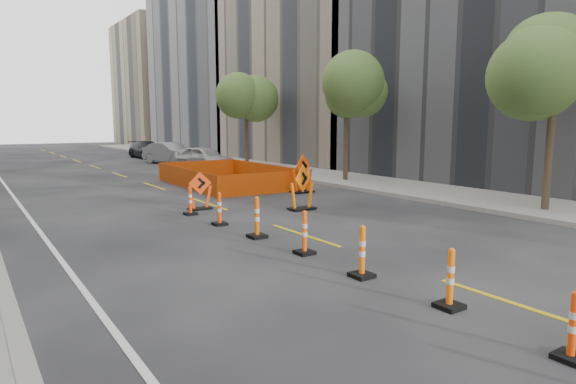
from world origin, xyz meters
TOP-DOWN VIEW (x-y plane):
  - ground_plane at (0.00, 0.00)m, footprint 140.00×140.00m
  - sidewalk_right at (9.00, 12.00)m, footprint 4.00×90.00m
  - bld_right_c at (17.00, 23.80)m, footprint 12.00×16.00m
  - bld_right_d at (17.00, 40.20)m, footprint 12.00×18.00m
  - bld_right_e at (17.00, 58.60)m, footprint 12.00×14.00m
  - tree_r_a at (8.40, 2.00)m, footprint 2.80×2.80m
  - tree_r_b at (8.40, 12.00)m, footprint 2.80×2.80m
  - tree_r_c at (8.40, 22.00)m, footprint 2.80×2.80m
  - channelizer_1 at (-1.22, -3.42)m, footprint 0.36×0.36m
  - channelizer_2 at (-1.05, -1.45)m, footprint 0.40×0.40m
  - channelizer_3 at (-1.14, 0.52)m, footprint 0.41×0.41m
  - channelizer_4 at (-1.08, 2.49)m, footprint 0.40×0.40m
  - channelizer_5 at (-1.18, 4.46)m, footprint 0.43×0.43m
  - channelizer_6 at (-1.29, 6.43)m, footprint 0.38×0.38m
  - channelizer_7 at (-1.37, 8.40)m, footprint 0.38×0.38m
  - chevron_sign_left at (-0.71, 9.11)m, footprint 0.96×0.67m
  - chevron_sign_center at (2.17, 7.09)m, footprint 1.20×0.97m
  - chevron_sign_right at (4.56, 10.36)m, footprint 1.23×0.94m
  - safety_fence at (3.12, 14.54)m, footprint 4.50×7.42m
  - parked_car_near at (5.46, 22.38)m, footprint 3.11×4.73m
  - parked_car_mid at (5.16, 27.52)m, footprint 3.00×4.95m
  - parked_car_far at (5.53, 33.88)m, footprint 2.17×4.97m

SIDE VIEW (x-z plane):
  - ground_plane at x=0.00m, z-range 0.00..0.00m
  - sidewalk_right at x=9.00m, z-range 0.00..0.15m
  - safety_fence at x=3.12m, z-range 0.00..0.91m
  - channelizer_1 at x=-1.22m, z-range 0.00..0.92m
  - channelizer_7 at x=-1.37m, z-range 0.00..0.96m
  - channelizer_6 at x=-1.29m, z-range 0.00..0.97m
  - channelizer_2 at x=-1.05m, z-range 0.00..1.01m
  - channelizer_4 at x=-1.08m, z-range 0.00..1.02m
  - channelizer_3 at x=-1.14m, z-range 0.00..1.04m
  - channelizer_5 at x=-1.18m, z-range 0.00..1.10m
  - chevron_sign_left at x=-0.71m, z-range 0.00..1.32m
  - parked_car_far at x=5.53m, z-range 0.00..1.42m
  - parked_car_near at x=5.46m, z-range 0.00..1.50m
  - parked_car_mid at x=5.16m, z-range 0.00..1.54m
  - chevron_sign_center at x=2.17m, z-range 0.00..1.56m
  - chevron_sign_right at x=4.56m, z-range 0.00..1.64m
  - tree_r_a at x=8.40m, z-range 1.55..7.50m
  - tree_r_b at x=8.40m, z-range 1.55..7.50m
  - tree_r_c at x=8.40m, z-range 1.55..7.50m
  - bld_right_c at x=17.00m, z-range 0.00..14.00m
  - bld_right_e at x=17.00m, z-range 0.00..16.00m
  - bld_right_d at x=17.00m, z-range 0.00..20.00m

